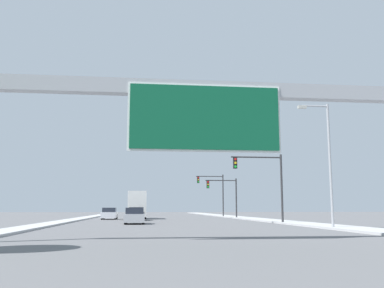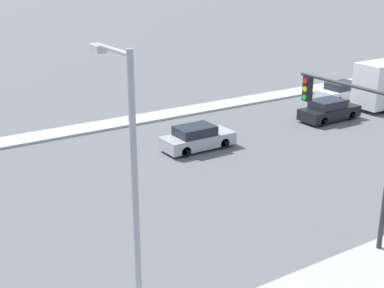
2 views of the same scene
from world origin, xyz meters
name	(u,v)px [view 1 (image 1 of 2)]	position (x,y,z in m)	size (l,w,h in m)	color
sidewalk_right	(240,217)	(11.25, 60.00, 0.07)	(3.00, 120.00, 0.15)	#B6B6B6
median_strip_left	(85,218)	(-10.75, 60.00, 0.07)	(2.00, 120.00, 0.15)	#B6B6B6
sign_gantry	(205,109)	(0.00, 17.89, 6.02)	(20.30, 0.73, 7.33)	#9EA0A5
car_far_right	(109,214)	(-7.00, 54.88, 0.70)	(1.87, 4.52, 1.47)	silver
car_mid_center	(135,216)	(-3.50, 38.53, 0.69)	(1.80, 4.44, 1.47)	#A5A8AD
car_near_right	(136,214)	(-3.50, 49.63, 0.72)	(1.83, 4.49, 1.52)	black
truck_box_primary	(137,205)	(-3.50, 56.87, 1.81)	(2.35, 8.28, 3.58)	white
traffic_light_near_intersection	(266,176)	(8.71, 38.00, 4.42)	(4.94, 0.32, 6.51)	#2D2D30
traffic_light_mid_block	(226,191)	(8.75, 58.00, 3.79)	(4.47, 0.32, 5.57)	#2D2D30
traffic_light_far_intersection	(215,188)	(8.89, 68.00, 4.61)	(4.56, 0.32, 6.87)	#2D2D30
street_lamp_right	(326,155)	(10.09, 27.48, 5.17)	(2.29, 0.28, 8.86)	#9EA0A5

